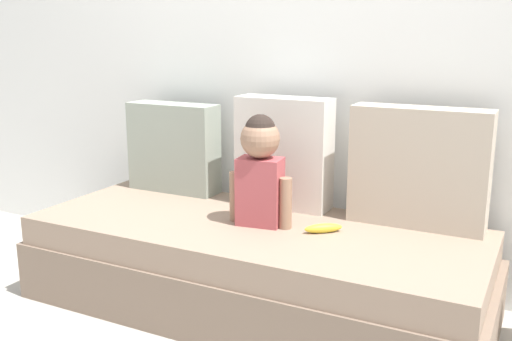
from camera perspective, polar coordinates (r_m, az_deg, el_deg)
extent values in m
plane|color=#B2ADA3|center=(2.82, -0.24, -13.07)|extent=(12.00, 12.00, 0.00)
cube|color=white|center=(3.03, 4.68, 13.07)|extent=(5.30, 0.10, 2.48)
cube|color=#826C5B|center=(2.76, -0.24, -10.53)|extent=(2.10, 0.84, 0.27)
cube|color=gray|center=(2.69, -0.24, -6.56)|extent=(2.04, 0.82, 0.13)
cube|color=#99A393|center=(3.20, -7.98, 2.22)|extent=(0.50, 0.16, 0.47)
cube|color=silver|center=(2.87, 2.70, 1.74)|extent=(0.47, 0.16, 0.54)
cube|color=#C1B29E|center=(2.68, 15.48, 0.28)|extent=(0.60, 0.16, 0.53)
cube|color=#B24C51|center=(2.62, 0.40, -2.04)|extent=(0.21, 0.15, 0.30)
sphere|color=#9E755B|center=(2.57, 0.40, 3.11)|extent=(0.17, 0.17, 0.17)
sphere|color=#2D231E|center=(2.56, 0.41, 3.97)|extent=(0.14, 0.14, 0.14)
cylinder|color=#9E755B|center=(2.69, -1.99, -2.50)|extent=(0.06, 0.06, 0.23)
cylinder|color=#9E755B|center=(2.58, 2.88, -3.19)|extent=(0.06, 0.06, 0.23)
ellipsoid|color=yellow|center=(2.57, 6.54, -5.57)|extent=(0.16, 0.14, 0.04)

